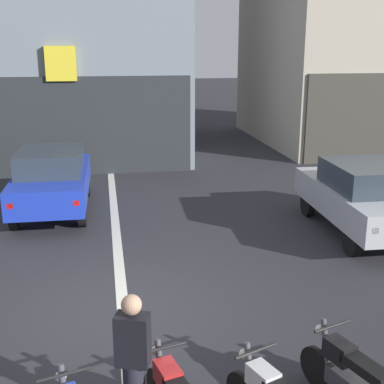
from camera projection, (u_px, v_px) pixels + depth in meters
ground_plane at (123, 313)px, 8.31m from camera, size 120.00×120.00×0.00m
lane_centre_line at (114, 204)px, 13.99m from camera, size 0.20×18.00×0.01m
car_blue_crossing_near at (52, 178)px, 13.16m from camera, size 1.81×4.12×1.64m
car_silver_parked_kerbside at (363, 195)px, 11.67m from camera, size 1.90×4.16×1.64m
motorcycle_black_row_right_mid at (350, 378)px, 5.96m from camera, size 0.67×1.61×0.98m
person_by_motorcycles at (133, 364)px, 5.55m from camera, size 0.41×0.32×1.67m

